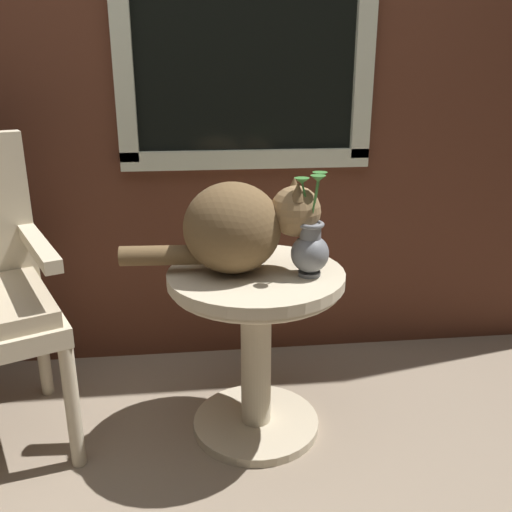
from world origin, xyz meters
The scene contains 5 objects.
ground_plane centered at (0.00, 0.00, 0.00)m, with size 6.00×6.00×0.00m, color gray.
back_wall centered at (0.01, 0.85, 1.30)m, with size 4.00×0.07×2.60m.
wicker_side_table centered at (0.24, 0.28, 0.39)m, with size 0.55×0.55×0.57m.
cat centered at (0.19, 0.30, 0.71)m, with size 0.61×0.29×0.28m.
pewter_vase_with_ivy centered at (0.40, 0.23, 0.66)m, with size 0.11×0.11×0.31m.
Camera 1 is at (0.06, -1.31, 1.17)m, focal length 39.13 mm.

